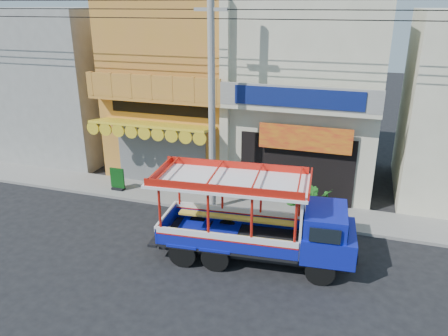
# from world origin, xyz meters

# --- Properties ---
(ground) EXTENTS (90.00, 90.00, 0.00)m
(ground) POSITION_xyz_m (0.00, 0.00, 0.00)
(ground) COLOR black
(ground) RESTS_ON ground
(sidewalk) EXTENTS (30.00, 2.00, 0.12)m
(sidewalk) POSITION_xyz_m (0.00, 4.00, 0.06)
(sidewalk) COLOR slate
(sidewalk) RESTS_ON ground
(shophouse_left) EXTENTS (6.00, 7.50, 8.24)m
(shophouse_left) POSITION_xyz_m (-4.00, 7.96, 4.11)
(shophouse_left) COLOR #C2842B
(shophouse_left) RESTS_ON ground
(shophouse_right) EXTENTS (6.00, 6.75, 8.24)m
(shophouse_right) POSITION_xyz_m (2.00, 7.96, 4.11)
(shophouse_right) COLOR beige
(shophouse_right) RESTS_ON ground
(party_pilaster) EXTENTS (0.35, 0.30, 8.00)m
(party_pilaster) POSITION_xyz_m (-1.00, 4.85, 4.00)
(party_pilaster) COLOR beige
(party_pilaster) RESTS_ON ground
(filler_building_left) EXTENTS (6.00, 6.00, 7.60)m
(filler_building_left) POSITION_xyz_m (-11.00, 8.00, 3.80)
(filler_building_left) COLOR gray
(filler_building_left) RESTS_ON ground
(utility_pole) EXTENTS (28.00, 0.26, 9.00)m
(utility_pole) POSITION_xyz_m (-0.85, 3.30, 5.03)
(utility_pole) COLOR gray
(utility_pole) RESTS_ON ground
(songthaew_truck) EXTENTS (6.49, 2.58, 2.96)m
(songthaew_truck) POSITION_xyz_m (1.89, 0.31, 1.43)
(songthaew_truck) COLOR black
(songthaew_truck) RESTS_ON ground
(green_sign) EXTENTS (0.65, 0.30, 0.99)m
(green_sign) POSITION_xyz_m (-5.55, 3.69, 0.54)
(green_sign) COLOR black
(green_sign) RESTS_ON sidewalk
(potted_plant_a) EXTENTS (1.10, 1.11, 0.93)m
(potted_plant_a) POSITION_xyz_m (1.97, 4.61, 0.59)
(potted_plant_a) COLOR #1C5C1A
(potted_plant_a) RESTS_ON sidewalk
(potted_plant_b) EXTENTS (0.73, 0.72, 1.04)m
(potted_plant_b) POSITION_xyz_m (2.81, 4.11, 0.64)
(potted_plant_b) COLOR #1C5C1A
(potted_plant_b) RESTS_ON sidewalk
(potted_plant_c) EXTENTS (0.70, 0.70, 1.00)m
(potted_plant_c) POSITION_xyz_m (3.37, 4.18, 0.62)
(potted_plant_c) COLOR #1C5C1A
(potted_plant_c) RESTS_ON sidewalk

